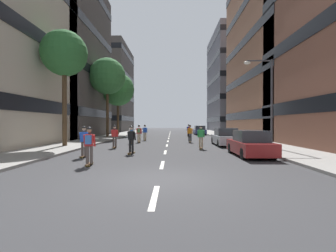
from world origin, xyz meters
TOP-DOWN VIEW (x-y plane):
  - ground_plane at (0.00, 22.68)m, footprint 136.07×136.07m
  - sidewalk_left at (-8.18, 25.51)m, footprint 3.85×62.36m
  - sidewalk_right at (8.18, 25.51)m, footprint 3.85×62.36m
  - lane_markings at (0.00, 23.00)m, footprint 0.16×52.20m
  - building_left_mid at (-16.81, 25.45)m, footprint 13.54×17.45m
  - building_left_far at (-16.81, 50.93)m, footprint 13.54×16.66m
  - building_right_mid at (16.81, 25.45)m, footprint 13.54×20.80m
  - building_right_far at (16.81, 50.93)m, footprint 13.54×18.97m
  - parked_car_near at (5.05, 6.09)m, footprint 1.82×4.40m
  - parked_car_mid at (5.05, 32.85)m, footprint 1.82×4.40m
  - parked_car_far at (5.05, 12.94)m, footprint 1.82×4.40m
  - street_tree_near at (-8.18, 11.18)m, footprint 3.63×3.63m
  - street_tree_mid at (-8.18, 24.27)m, footprint 4.81×4.81m
  - street_tree_far at (-8.18, 30.61)m, footprint 5.17×5.17m
  - streetlamp_right at (7.43, 9.85)m, footprint 2.13×0.30m
  - skater_0 at (-4.55, 5.42)m, footprint 0.54×0.91m
  - skater_1 at (2.25, 16.46)m, footprint 0.54×0.91m
  - skater_2 at (-2.62, 19.28)m, footprint 0.55×0.91m
  - skater_3 at (-3.33, 14.57)m, footprint 0.55×0.92m
  - skater_4 at (-3.34, 2.72)m, footprint 0.55×0.91m
  - skater_5 at (-2.89, 16.32)m, footprint 0.53×0.90m
  - skater_6 at (-4.03, 10.68)m, footprint 0.54×0.91m
  - skater_7 at (-2.12, 7.06)m, footprint 0.57×0.92m
  - skater_8 at (2.83, 27.31)m, footprint 0.57×0.92m
  - skater_9 at (2.63, 10.16)m, footprint 0.56×0.92m

SIDE VIEW (x-z plane):
  - ground_plane at x=0.00m, z-range 0.00..0.00m
  - lane_markings at x=0.00m, z-range 0.00..0.01m
  - sidewalk_left at x=-8.18m, z-range 0.00..0.14m
  - sidewalk_right at x=8.18m, z-range 0.00..0.14m
  - parked_car_near at x=5.05m, z-range -0.06..1.46m
  - parked_car_mid at x=5.05m, z-range -0.06..1.46m
  - parked_car_far at x=5.05m, z-range -0.06..1.46m
  - skater_0 at x=-4.55m, z-range 0.10..1.87m
  - skater_1 at x=2.25m, z-range 0.10..1.87m
  - skater_2 at x=-2.62m, z-range 0.10..1.87m
  - skater_6 at x=-4.03m, z-range 0.10..1.87m
  - skater_7 at x=-2.12m, z-range 0.10..1.87m
  - skater_9 at x=2.63m, z-range 0.10..1.87m
  - skater_3 at x=-3.33m, z-range 0.13..1.90m
  - skater_4 at x=-3.34m, z-range 0.13..1.90m
  - skater_5 at x=-2.89m, z-range 0.13..1.90m
  - skater_8 at x=2.83m, z-range 0.13..1.90m
  - streetlamp_right at x=7.43m, z-range 0.89..7.39m
  - street_tree_far at x=-8.18m, z-range 2.40..12.12m
  - street_tree_near at x=-8.18m, z-range 2.87..12.09m
  - street_tree_mid at x=-8.18m, z-range 2.92..13.37m
  - building_left_far at x=-16.81m, z-range 0.09..20.20m
  - building_left_mid at x=-16.81m, z-range 0.09..22.29m
  - building_right_far at x=16.81m, z-range 0.09..23.16m
  - building_right_mid at x=16.81m, z-range 0.09..34.75m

